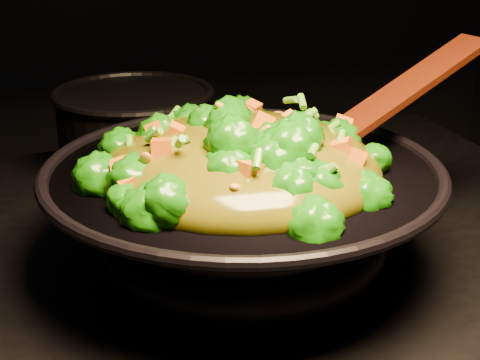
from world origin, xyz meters
name	(u,v)px	position (x,y,z in m)	size (l,w,h in m)	color
wok	(243,220)	(0.11, 0.00, 0.96)	(0.41, 0.41, 0.11)	black
stir_fry	(241,128)	(0.10, -0.01, 1.06)	(0.29, 0.29, 0.10)	#176C07
spatula	(386,102)	(0.29, 0.02, 1.06)	(0.30, 0.04, 0.01)	#330D04
back_pot	(135,131)	(0.06, 0.32, 0.96)	(0.22, 0.22, 0.12)	black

